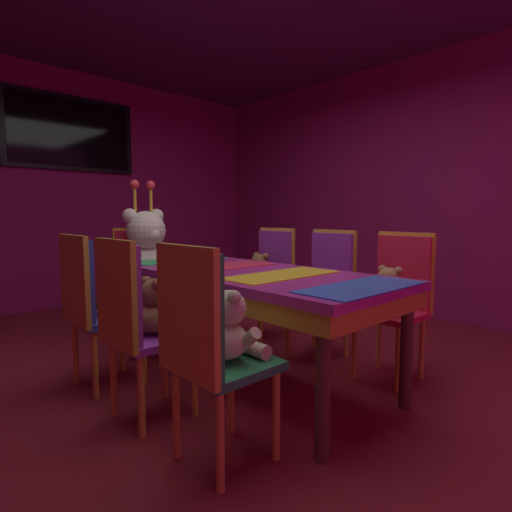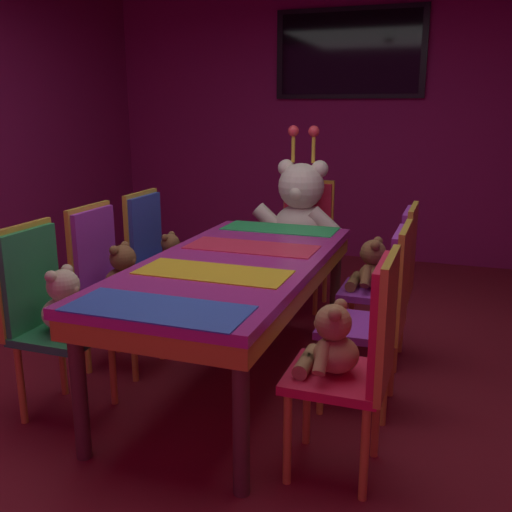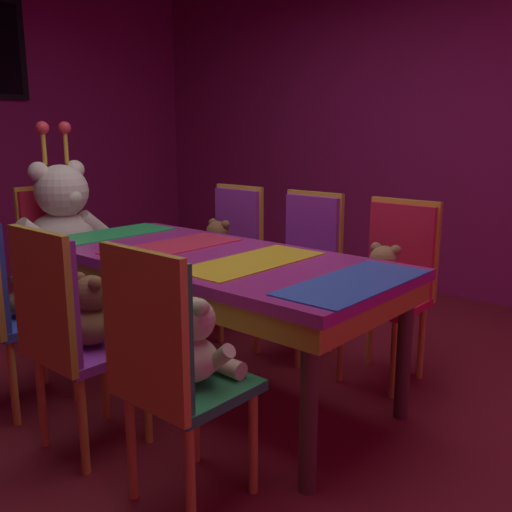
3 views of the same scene
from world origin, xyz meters
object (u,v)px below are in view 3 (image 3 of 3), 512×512
at_px(teddy_left_1, 94,315).
at_px(teddy_right_0, 382,277).
at_px(chair_right_1, 306,255).
at_px(teddy_left_2, 26,294).
at_px(chair_right_0, 395,271).
at_px(throne_chair, 53,243).
at_px(banquet_table, 211,271).
at_px(chair_left_1, 63,322).
at_px(teddy_left_0, 195,345).
at_px(chair_left_0, 163,357).
at_px(chair_right_2, 232,243).
at_px(king_teddy_bear, 65,222).
at_px(teddy_right_2, 217,247).

xyz_separation_m(teddy_left_1, teddy_right_0, (1.37, -0.61, -0.00)).
distance_m(teddy_right_0, chair_right_1, 0.62).
relative_size(teddy_left_2, chair_right_0, 0.28).
distance_m(teddy_left_2, throne_chair, 1.18).
distance_m(banquet_table, chair_right_1, 0.82).
relative_size(chair_left_1, teddy_left_2, 3.61).
height_order(teddy_left_0, chair_right_0, chair_right_0).
height_order(banquet_table, chair_right_1, chair_right_1).
relative_size(teddy_right_0, throne_chair, 0.33).
relative_size(chair_left_0, chair_left_1, 1.00).
height_order(chair_right_2, king_teddy_bear, king_teddy_bear).
distance_m(chair_left_0, chair_right_1, 1.73).
height_order(teddy_right_0, throne_chair, throne_chair).
bearing_deg(chair_right_0, teddy_left_0, -0.84).
distance_m(chair_left_1, chair_right_1, 1.66).
height_order(teddy_left_1, king_teddy_bear, king_teddy_bear).
distance_m(chair_right_0, teddy_right_2, 1.23).
relative_size(teddy_left_0, teddy_left_2, 1.26).
xyz_separation_m(teddy_left_2, teddy_right_0, (1.37, -1.20, 0.02)).
distance_m(teddy_left_0, teddy_right_0, 1.34).
bearing_deg(teddy_left_1, teddy_right_0, -24.00).
bearing_deg(chair_right_1, chair_left_0, 19.66).
distance_m(banquet_table, chair_left_1, 0.84).
height_order(chair_right_0, teddy_right_0, chair_right_0).
height_order(teddy_left_1, teddy_left_2, teddy_left_1).
bearing_deg(teddy_right_0, teddy_left_0, -0.93).
relative_size(banquet_table, teddy_left_2, 7.41).
distance_m(chair_left_0, chair_right_0, 1.63).
height_order(teddy_left_0, teddy_right_0, teddy_left_0).
distance_m(chair_right_1, teddy_right_2, 0.64).
distance_m(teddy_right_0, throne_chair, 2.26).
xyz_separation_m(banquet_table, teddy_left_1, (-0.70, -0.00, -0.06)).
distance_m(banquet_table, chair_right_0, 1.03).
distance_m(teddy_left_1, teddy_left_2, 0.59).
xyz_separation_m(teddy_left_0, chair_right_0, (1.48, -0.02, -0.00)).
bearing_deg(chair_left_0, chair_right_2, 36.63).
relative_size(chair_right_2, teddy_right_2, 2.95).
bearing_deg(teddy_left_1, banquet_table, 0.08).
distance_m(teddy_right_2, king_teddy_bear, 1.02).
xyz_separation_m(chair_right_2, throne_chair, (-0.81, 0.93, 0.00)).
distance_m(teddy_left_2, chair_right_2, 1.50).
xyz_separation_m(chair_right_1, teddy_right_2, (-0.16, 0.62, -0.00)).
bearing_deg(banquet_table, teddy_left_0, -138.32).
relative_size(chair_right_1, king_teddy_bear, 1.04).
xyz_separation_m(banquet_table, chair_left_0, (-0.81, -0.59, -0.06)).
relative_size(teddy_right_0, teddy_right_2, 0.98).
distance_m(teddy_left_0, chair_left_1, 0.62).
bearing_deg(throne_chair, king_teddy_bear, -0.00).
distance_m(teddy_left_0, chair_right_1, 1.59).
distance_m(chair_right_2, throne_chair, 1.23).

